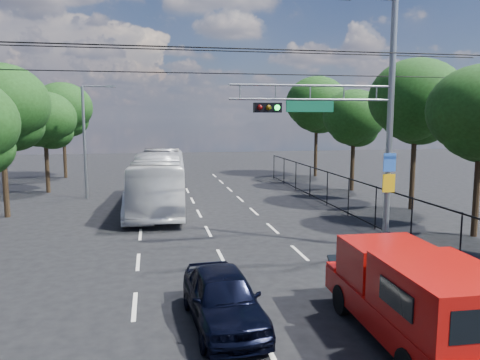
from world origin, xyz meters
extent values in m
cube|color=beige|center=(-3.00, 4.00, 0.01)|extent=(0.12, 2.00, 0.01)
cube|color=beige|center=(-3.00, 8.00, 0.01)|extent=(0.12, 2.00, 0.01)
cube|color=beige|center=(-3.00, 12.00, 0.01)|extent=(0.12, 2.00, 0.01)
cube|color=beige|center=(-3.00, 16.00, 0.01)|extent=(0.12, 2.00, 0.01)
cube|color=beige|center=(-3.00, 20.00, 0.01)|extent=(0.12, 2.00, 0.01)
cube|color=beige|center=(-3.00, 24.00, 0.01)|extent=(0.12, 2.00, 0.01)
cube|color=beige|center=(-3.00, 28.00, 0.01)|extent=(0.12, 2.00, 0.01)
cube|color=beige|center=(-3.00, 32.00, 0.01)|extent=(0.12, 2.00, 0.01)
cube|color=beige|center=(0.00, 4.00, 0.01)|extent=(0.12, 2.00, 0.01)
cube|color=beige|center=(0.00, 8.00, 0.01)|extent=(0.12, 2.00, 0.01)
cube|color=beige|center=(0.00, 12.00, 0.01)|extent=(0.12, 2.00, 0.01)
cube|color=beige|center=(0.00, 16.00, 0.01)|extent=(0.12, 2.00, 0.01)
cube|color=beige|center=(0.00, 20.00, 0.01)|extent=(0.12, 2.00, 0.01)
cube|color=beige|center=(0.00, 24.00, 0.01)|extent=(0.12, 2.00, 0.01)
cube|color=beige|center=(0.00, 28.00, 0.01)|extent=(0.12, 2.00, 0.01)
cube|color=beige|center=(0.00, 32.00, 0.01)|extent=(0.12, 2.00, 0.01)
cube|color=beige|center=(3.00, 0.00, 0.01)|extent=(0.12, 2.00, 0.01)
cube|color=beige|center=(3.00, 4.00, 0.01)|extent=(0.12, 2.00, 0.01)
cube|color=beige|center=(3.00, 8.00, 0.01)|extent=(0.12, 2.00, 0.01)
cube|color=beige|center=(3.00, 12.00, 0.01)|extent=(0.12, 2.00, 0.01)
cube|color=beige|center=(3.00, 16.00, 0.01)|extent=(0.12, 2.00, 0.01)
cube|color=beige|center=(3.00, 20.00, 0.01)|extent=(0.12, 2.00, 0.01)
cube|color=beige|center=(3.00, 24.00, 0.01)|extent=(0.12, 2.00, 0.01)
cube|color=beige|center=(3.00, 28.00, 0.01)|extent=(0.12, 2.00, 0.01)
cube|color=beige|center=(3.00, 32.00, 0.01)|extent=(0.12, 2.00, 0.01)
cylinder|color=slate|center=(6.50, 8.00, 4.75)|extent=(0.24, 0.24, 9.50)
cylinder|color=slate|center=(3.40, 8.00, 6.25)|extent=(6.20, 0.08, 0.08)
cylinder|color=slate|center=(3.40, 8.00, 5.75)|extent=(6.20, 0.08, 0.08)
cube|color=black|center=(1.70, 8.00, 5.45)|extent=(1.00, 0.28, 0.35)
sphere|color=#3F0505|center=(1.38, 7.85, 5.45)|extent=(0.20, 0.20, 0.20)
sphere|color=#4C3805|center=(1.70, 7.85, 5.45)|extent=(0.20, 0.20, 0.20)
sphere|color=#0CE533|center=(2.02, 7.85, 5.45)|extent=(0.20, 0.20, 0.20)
cube|color=#0C5638|center=(3.30, 8.00, 5.50)|extent=(1.80, 0.05, 0.40)
cube|color=blue|center=(6.48, 7.86, 3.40)|extent=(0.50, 0.04, 0.70)
cube|color=#EDA90C|center=(6.48, 7.86, 2.60)|extent=(0.50, 0.04, 0.70)
cylinder|color=slate|center=(5.90, 8.00, 6.00)|extent=(0.05, 0.05, 0.50)
cylinder|color=slate|center=(4.60, 8.00, 6.00)|extent=(0.05, 0.05, 0.50)
cylinder|color=slate|center=(3.30, 8.00, 6.00)|extent=(0.05, 0.05, 0.50)
cylinder|color=slate|center=(2.00, 8.00, 6.00)|extent=(0.05, 0.05, 0.50)
cylinder|color=slate|center=(0.70, 8.00, 6.00)|extent=(0.05, 0.05, 0.50)
cylinder|color=slate|center=(-6.50, 22.00, 3.50)|extent=(0.18, 0.18, 7.00)
cylinder|color=slate|center=(-5.70, 22.00, 7.00)|extent=(1.60, 0.09, 0.09)
cube|color=slate|center=(-4.80, 22.00, 7.00)|extent=(0.60, 0.22, 0.15)
cylinder|color=black|center=(0.00, 6.00, 7.20)|extent=(22.00, 0.04, 0.04)
cylinder|color=black|center=(0.00, 9.50, 7.60)|extent=(22.00, 0.04, 0.04)
cylinder|color=black|center=(0.00, 11.00, 6.90)|extent=(22.00, 0.04, 0.04)
cube|color=black|center=(7.60, 12.00, 1.95)|extent=(0.04, 34.00, 0.06)
cube|color=black|center=(7.60, 12.00, 0.15)|extent=(0.04, 34.00, 0.06)
cylinder|color=black|center=(7.60, 5.00, 1.00)|extent=(0.06, 0.06, 2.00)
cylinder|color=black|center=(7.60, 8.00, 1.00)|extent=(0.06, 0.06, 2.00)
cylinder|color=black|center=(7.60, 11.00, 1.00)|extent=(0.06, 0.06, 2.00)
cylinder|color=black|center=(7.60, 14.00, 1.00)|extent=(0.06, 0.06, 2.00)
cylinder|color=black|center=(7.60, 17.00, 1.00)|extent=(0.06, 0.06, 2.00)
cylinder|color=black|center=(7.60, 20.00, 1.00)|extent=(0.06, 0.06, 2.00)
cylinder|color=black|center=(7.60, 23.00, 1.00)|extent=(0.06, 0.06, 2.00)
cylinder|color=black|center=(7.60, 26.00, 1.00)|extent=(0.06, 0.06, 2.00)
cylinder|color=black|center=(7.60, 29.00, 1.00)|extent=(0.06, 0.06, 2.00)
cylinder|color=black|center=(11.20, 9.00, 2.10)|extent=(0.28, 0.28, 4.20)
ellipsoid|color=black|center=(10.85, 8.80, 4.50)|extent=(2.85, 2.85, 2.28)
cylinder|color=black|center=(11.80, 15.00, 2.38)|extent=(0.28, 0.28, 4.76)
ellipsoid|color=black|center=(11.80, 15.00, 6.12)|extent=(5.10, 5.10, 4.33)
ellipsoid|color=black|center=(12.20, 15.30, 4.93)|extent=(3.40, 3.40, 2.72)
ellipsoid|color=black|center=(11.45, 14.80, 5.10)|extent=(3.23, 3.23, 2.58)
cylinder|color=black|center=(11.40, 22.00, 2.02)|extent=(0.28, 0.28, 4.03)
ellipsoid|color=black|center=(11.40, 22.00, 5.18)|extent=(4.32, 4.32, 3.67)
ellipsoid|color=black|center=(11.80, 22.30, 4.18)|extent=(2.88, 2.88, 2.30)
ellipsoid|color=black|center=(11.05, 21.80, 4.32)|extent=(2.74, 2.74, 2.19)
cylinder|color=black|center=(11.60, 30.00, 2.46)|extent=(0.28, 0.28, 4.93)
ellipsoid|color=black|center=(11.60, 30.00, 6.34)|extent=(5.28, 5.28, 4.49)
ellipsoid|color=black|center=(12.00, 30.30, 5.10)|extent=(3.52, 3.52, 2.82)
ellipsoid|color=black|center=(11.25, 29.80, 5.28)|extent=(3.34, 3.34, 2.68)
cylinder|color=black|center=(-9.80, 17.00, 2.24)|extent=(0.28, 0.28, 4.48)
ellipsoid|color=black|center=(-9.80, 17.00, 5.76)|extent=(4.80, 4.80, 4.08)
ellipsoid|color=black|center=(-9.40, 17.30, 4.64)|extent=(3.20, 3.20, 2.56)
cylinder|color=black|center=(-9.40, 25.00, 1.96)|extent=(0.28, 0.28, 3.92)
ellipsoid|color=black|center=(-9.40, 25.00, 5.04)|extent=(4.20, 4.20, 3.57)
ellipsoid|color=black|center=(-9.00, 25.30, 4.06)|extent=(2.80, 2.80, 2.24)
ellipsoid|color=black|center=(-9.75, 24.80, 4.20)|extent=(2.66, 2.66, 2.13)
cylinder|color=black|center=(-9.60, 33.00, 2.30)|extent=(0.28, 0.28, 4.59)
ellipsoid|color=black|center=(-9.60, 33.00, 5.90)|extent=(4.92, 4.92, 4.18)
ellipsoid|color=black|center=(-9.20, 33.30, 4.76)|extent=(3.28, 3.28, 2.62)
ellipsoid|color=black|center=(-9.95, 32.80, 4.92)|extent=(3.12, 3.12, 2.49)
cylinder|color=black|center=(2.37, 2.48, 0.39)|extent=(0.31, 0.78, 0.77)
cylinder|color=black|center=(4.25, 2.43, 0.39)|extent=(0.31, 0.78, 0.77)
cube|color=#910A07|center=(3.26, 0.74, 0.68)|extent=(2.26, 5.58, 0.62)
cube|color=#910A07|center=(3.34, 3.23, 0.77)|extent=(2.06, 0.67, 0.61)
cube|color=black|center=(3.34, 3.53, 1.05)|extent=(1.89, 0.50, 0.34)
cube|color=#910A07|center=(3.30, 2.01, 1.49)|extent=(2.04, 1.77, 1.05)
cube|color=black|center=(3.28, 1.19, 1.55)|extent=(1.71, 0.11, 0.61)
cube|color=#910A07|center=(3.23, -0.47, 1.57)|extent=(2.14, 2.87, 1.16)
cube|color=black|center=(2.19, -0.44, 1.60)|extent=(0.08, 1.33, 0.50)
imported|color=black|center=(-0.80, 2.43, 0.70)|extent=(1.92, 4.21, 1.40)
imported|color=silver|center=(-2.00, 18.00, 1.58)|extent=(3.32, 11.51, 3.17)
imported|color=silver|center=(-3.13, 14.80, 0.71)|extent=(1.53, 4.31, 1.42)
camera|label=1|loc=(-2.46, -8.48, 5.11)|focal=35.00mm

